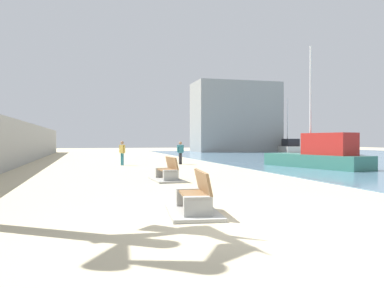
{
  "coord_description": "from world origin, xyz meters",
  "views": [
    {
      "loc": [
        -2.97,
        -7.36,
        1.67
      ],
      "look_at": [
        2.34,
        12.79,
        1.47
      ],
      "focal_mm": 37.21,
      "sensor_mm": 36.0,
      "label": 1
    }
  ],
  "objects_px": {
    "boat_outer": "(289,147)",
    "person_standing": "(180,151)",
    "person_walking": "(122,151)",
    "boat_far_left": "(325,152)",
    "bench_far": "(167,175)",
    "bench_near": "(194,204)",
    "boat_mid_bay": "(319,155)",
    "boat_distant": "(343,148)"
  },
  "relations": [
    {
      "from": "person_standing",
      "to": "boat_outer",
      "type": "bearing_deg",
      "value": 47.58
    },
    {
      "from": "bench_far",
      "to": "boat_distant",
      "type": "xyz_separation_m",
      "value": [
        25.4,
        23.86,
        0.58
      ]
    },
    {
      "from": "bench_near",
      "to": "boat_distant",
      "type": "distance_m",
      "value": 40.78
    },
    {
      "from": "person_walking",
      "to": "boat_far_left",
      "type": "height_order",
      "value": "person_walking"
    },
    {
      "from": "person_standing",
      "to": "boat_distant",
      "type": "height_order",
      "value": "boat_distant"
    },
    {
      "from": "boat_mid_bay",
      "to": "boat_distant",
      "type": "height_order",
      "value": "boat_mid_bay"
    },
    {
      "from": "bench_far",
      "to": "boat_mid_bay",
      "type": "height_order",
      "value": "boat_mid_bay"
    },
    {
      "from": "boat_far_left",
      "to": "person_standing",
      "type": "bearing_deg",
      "value": -159.55
    },
    {
      "from": "bench_near",
      "to": "person_walking",
      "type": "relative_size",
      "value": 1.37
    },
    {
      "from": "boat_far_left",
      "to": "bench_near",
      "type": "bearing_deg",
      "value": -128.62
    },
    {
      "from": "person_standing",
      "to": "boat_far_left",
      "type": "relative_size",
      "value": 0.2
    },
    {
      "from": "person_walking",
      "to": "person_standing",
      "type": "relative_size",
      "value": 1.02
    },
    {
      "from": "boat_far_left",
      "to": "boat_distant",
      "type": "height_order",
      "value": "boat_distant"
    },
    {
      "from": "bench_near",
      "to": "boat_mid_bay",
      "type": "xyz_separation_m",
      "value": [
        10.87,
        12.02,
        0.56
      ]
    },
    {
      "from": "bench_near",
      "to": "boat_far_left",
      "type": "height_order",
      "value": "boat_far_left"
    },
    {
      "from": "bench_near",
      "to": "boat_mid_bay",
      "type": "height_order",
      "value": "boat_mid_bay"
    },
    {
      "from": "boat_far_left",
      "to": "boat_mid_bay",
      "type": "relative_size",
      "value": 1.09
    },
    {
      "from": "person_walking",
      "to": "boat_far_left",
      "type": "bearing_deg",
      "value": 16.86
    },
    {
      "from": "bench_near",
      "to": "person_standing",
      "type": "distance_m",
      "value": 18.49
    },
    {
      "from": "bench_far",
      "to": "person_standing",
      "type": "relative_size",
      "value": 1.36
    },
    {
      "from": "boat_mid_bay",
      "to": "boat_distant",
      "type": "relative_size",
      "value": 1.23
    },
    {
      "from": "bench_near",
      "to": "bench_far",
      "type": "height_order",
      "value": "same"
    },
    {
      "from": "person_walking",
      "to": "person_standing",
      "type": "distance_m",
      "value": 3.99
    },
    {
      "from": "boat_outer",
      "to": "person_standing",
      "type": "bearing_deg",
      "value": -132.42
    },
    {
      "from": "boat_distant",
      "to": "boat_mid_bay",
      "type": "bearing_deg",
      "value": -128.66
    },
    {
      "from": "boat_distant",
      "to": "person_walking",
      "type": "bearing_deg",
      "value": -153.18
    },
    {
      "from": "bench_far",
      "to": "boat_far_left",
      "type": "distance_m",
      "value": 24.34
    },
    {
      "from": "bench_near",
      "to": "bench_far",
      "type": "relative_size",
      "value": 1.03
    },
    {
      "from": "person_standing",
      "to": "boat_far_left",
      "type": "distance_m",
      "value": 16.04
    },
    {
      "from": "boat_distant",
      "to": "boat_outer",
      "type": "bearing_deg",
      "value": 102.37
    },
    {
      "from": "person_walking",
      "to": "bench_near",
      "type": "bearing_deg",
      "value": -89.65
    },
    {
      "from": "bench_near",
      "to": "person_walking",
      "type": "height_order",
      "value": "person_walking"
    },
    {
      "from": "boat_outer",
      "to": "boat_distant",
      "type": "height_order",
      "value": "boat_outer"
    },
    {
      "from": "bench_far",
      "to": "bench_near",
      "type": "bearing_deg",
      "value": -96.44
    },
    {
      "from": "bench_near",
      "to": "boat_outer",
      "type": "bearing_deg",
      "value": 59.01
    },
    {
      "from": "bench_near",
      "to": "boat_distant",
      "type": "height_order",
      "value": "boat_distant"
    },
    {
      "from": "boat_outer",
      "to": "boat_distant",
      "type": "xyz_separation_m",
      "value": [
        2.0,
        -9.12,
        0.1
      ]
    },
    {
      "from": "bench_near",
      "to": "boat_distant",
      "type": "relative_size",
      "value": 0.37
    },
    {
      "from": "boat_mid_bay",
      "to": "person_walking",
      "type": "bearing_deg",
      "value": 151.83
    },
    {
      "from": "person_walking",
      "to": "boat_far_left",
      "type": "relative_size",
      "value": 0.2
    },
    {
      "from": "bench_far",
      "to": "person_standing",
      "type": "xyz_separation_m",
      "value": [
        3.05,
        10.7,
        0.67
      ]
    },
    {
      "from": "person_walking",
      "to": "boat_distant",
      "type": "height_order",
      "value": "boat_distant"
    }
  ]
}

